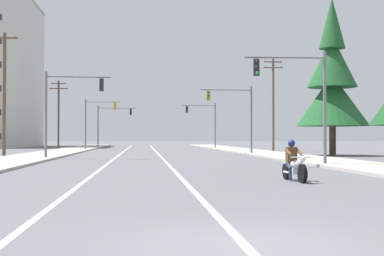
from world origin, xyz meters
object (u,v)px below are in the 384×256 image
Objects in this scene: traffic_signal_far_right at (206,119)px; traffic_signal_mid_right at (237,109)px; utility_pole_right_far at (273,101)px; utility_pole_left_far at (59,112)px; traffic_signal_far_left at (109,120)px; conifer_tree_right_verge_far at (332,83)px; traffic_signal_mid_left at (95,117)px; utility_pole_left_near at (4,92)px; traffic_signal_near_left at (65,102)px; motorcycle_with_rider at (294,165)px; traffic_signal_near_right at (302,91)px.

traffic_signal_mid_right is at bearing -89.97° from traffic_signal_far_right.
utility_pole_right_far is 1.15× the size of utility_pole_left_far.
traffic_signal_far_left is 0.46× the size of conifer_tree_right_verge_far.
traffic_signal_mid_left is 23.46m from utility_pole_left_near.
utility_pole_right_far reaches higher than utility_pole_left_near.
traffic_signal_far_right is 29.03m from conifer_tree_right_verge_far.
traffic_signal_near_left is 22.20m from conifer_tree_right_verge_far.
utility_pole_right_far is at bearing 76.93° from motorcycle_with_rider.
utility_pole_left_far reaches higher than motorcycle_with_rider.
traffic_signal_mid_right reaches higher than motorcycle_with_rider.
conifer_tree_right_verge_far reaches higher than utility_pole_left_far.
traffic_signal_mid_left is at bearing 77.55° from utility_pole_left_near.
traffic_signal_mid_right and traffic_signal_far_left have the same top height.
traffic_signal_near_right and traffic_signal_near_left have the same top height.
traffic_signal_mid_left is 0.59× the size of utility_pole_right_far.
traffic_signal_near_left is 34.05m from utility_pole_left_far.
traffic_signal_near_right reaches higher than motorcycle_with_rider.
conifer_tree_right_verge_far reaches higher than traffic_signal_near_right.
utility_pole_left_near is at bearing -147.86° from utility_pole_right_far.
traffic_signal_mid_left is 1.00× the size of traffic_signal_far_right.
traffic_signal_far_right is 19.67m from utility_pole_left_far.
motorcycle_with_rider is at bearing -103.07° from utility_pole_right_far.
motorcycle_with_rider is 53.45m from traffic_signal_far_right.
conifer_tree_right_verge_far is (7.42, 15.60, 2.09)m from traffic_signal_near_right.
traffic_signal_far_left is at bearing 89.08° from traffic_signal_near_left.
traffic_signal_near_right is 1.00× the size of traffic_signal_far_right.
conifer_tree_right_verge_far is (21.47, 5.24, 2.08)m from traffic_signal_near_left.
traffic_signal_near_right is at bearing -101.24° from utility_pole_right_far.
traffic_signal_mid_right is 12.61m from utility_pole_right_far.
utility_pole_left_far reaches higher than traffic_signal_near_right.
utility_pole_left_near reaches higher than traffic_signal_mid_right.
traffic_signal_mid_left is 0.68× the size of utility_pole_left_far.
utility_pole_left_near is (-19.34, 14.70, 0.99)m from traffic_signal_near_right.
traffic_signal_far_right is 0.46× the size of conifer_tree_right_verge_far.
conifer_tree_right_verge_far is (7.44, -4.15, 2.07)m from traffic_signal_mid_right.
utility_pole_right_far reaches higher than traffic_signal_far_left.
conifer_tree_right_verge_far reaches higher than motorcycle_with_rider.
conifer_tree_right_verge_far is (21.70, -21.99, 2.10)m from traffic_signal_mid_left.
utility_pole_left_far is at bearing 90.69° from utility_pole_left_near.
traffic_signal_far_left is 9.39m from utility_pole_left_far.
utility_pole_left_far reaches higher than traffic_signal_mid_left.
utility_pole_left_near is at bearing -89.31° from utility_pole_left_far.
traffic_signal_near_left is 40.51m from traffic_signal_far_left.
conifer_tree_right_verge_far reaches higher than traffic_signal_far_right.
traffic_signal_far_right is at bearing 104.92° from conifer_tree_right_verge_far.
utility_pole_left_near reaches higher than traffic_signal_far_right.
traffic_signal_far_left is at bearing 120.56° from conifer_tree_right_verge_far.
conifer_tree_right_verge_far reaches higher than utility_pole_left_near.
traffic_signal_far_left is at bearing 47.83° from utility_pole_left_far.
utility_pole_left_near is at bearing 140.58° from traffic_signal_near_left.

